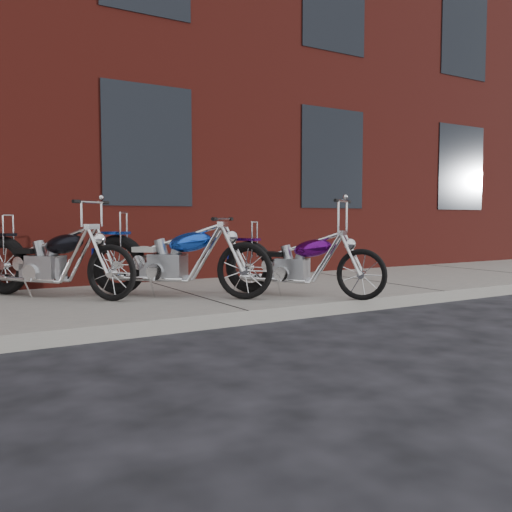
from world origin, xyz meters
TOP-DOWN VIEW (x-y plane):
  - ground at (0.00, 0.00)m, footprint 120.00×120.00m
  - sidewalk at (0.00, 1.50)m, footprint 22.00×3.00m
  - building_brick at (0.00, 8.00)m, footprint 22.00×10.00m
  - chopper_purple at (1.06, 0.61)m, footprint 1.25×1.81m
  - chopper_blue at (-0.27, 1.35)m, footprint 1.76×1.76m
  - chopper_third at (-1.58, 2.07)m, footprint 1.53×1.87m

SIDE VIEW (x-z plane):
  - ground at x=0.00m, z-range 0.00..0.00m
  - sidewalk at x=0.00m, z-range 0.00..0.15m
  - chopper_purple at x=1.06m, z-range -0.06..1.12m
  - chopper_third at x=-1.58m, z-range -0.02..1.15m
  - chopper_blue at x=-0.27m, z-range 0.06..1.10m
  - building_brick at x=0.00m, z-range 0.00..8.00m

